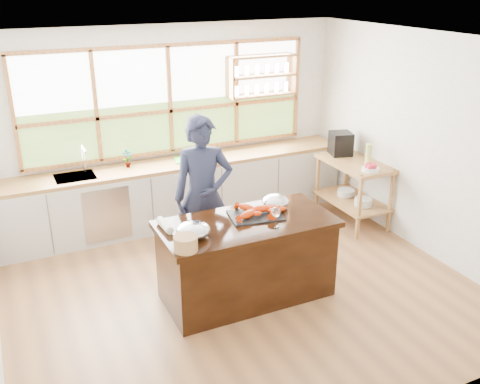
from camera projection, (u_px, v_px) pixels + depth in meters
ground_plane at (239, 286)px, 6.07m from camera, size 5.00×5.00×0.00m
room_shell at (221, 126)px, 5.85m from camera, size 5.02×4.52×2.71m
back_counter at (179, 192)px, 7.52m from camera, size 4.90×0.63×0.90m
right_shelf_unit at (354, 182)px, 7.45m from camera, size 0.62×1.10×0.90m
island at (247, 259)px, 5.73m from camera, size 1.85×0.90×0.90m
cook at (203, 196)px, 6.11m from camera, size 0.78×0.62×1.87m
potted_plant at (127, 158)px, 7.08m from camera, size 0.15×0.12×0.25m
cutting_board at (189, 159)px, 7.41m from camera, size 0.46×0.39×0.01m
espresso_machine at (341, 143)px, 7.59m from camera, size 0.36×0.37×0.32m
wine_bottle at (368, 155)px, 7.14m from camera, size 0.08×0.08×0.30m
fruit_bowl at (371, 168)px, 6.98m from camera, size 0.23×0.23×0.11m
slate_board at (256, 215)px, 5.68m from camera, size 0.61×0.48×0.02m
lobster_pile at (258, 211)px, 5.67m from camera, size 0.52×0.44×0.08m
mixing_bowl_left at (193, 230)px, 5.20m from camera, size 0.33×0.33×0.16m
mixing_bowl_right at (276, 201)px, 5.89m from camera, size 0.30×0.30×0.14m
wine_glass at (276, 213)px, 5.37m from camera, size 0.08×0.08×0.22m
wicker_basket at (186, 244)px, 4.95m from camera, size 0.23×0.23×0.15m
parchment_roll at (165, 225)px, 5.39m from camera, size 0.09×0.30×0.08m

